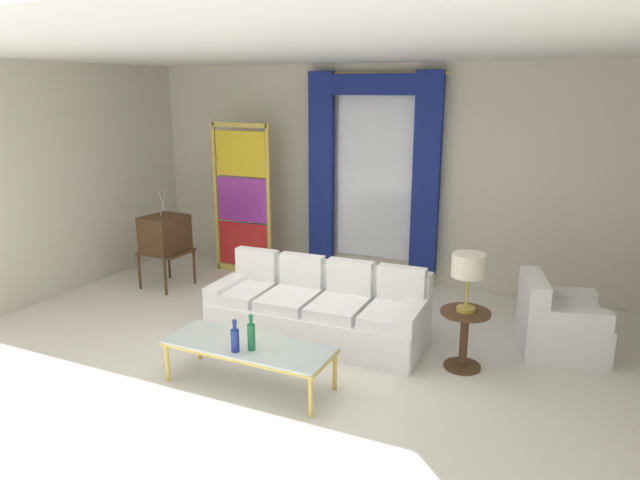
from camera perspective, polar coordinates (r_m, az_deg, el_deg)
The scene contains 15 objects.
ground_plane at distance 6.07m, azimuth -3.98°, elevation -11.57°, with size 16.00×16.00×0.00m, color silver.
wall_rear at distance 8.34m, azimuth 6.10°, elevation 6.41°, with size 8.00×0.12×3.00m, color beige.
wall_left at distance 8.37m, azimuth -24.64°, elevation 5.20°, with size 0.12×7.00×3.00m, color beige.
ceiling_slab at distance 6.17m, azimuth -0.73°, elevation 17.81°, with size 8.00×7.60×0.04m, color white.
curtained_window at distance 8.18m, azimuth 5.14°, elevation 7.98°, with size 2.00×0.17×2.70m.
couch_white_long at distance 6.48m, azimuth -0.04°, elevation -6.83°, with size 2.36×0.99×0.86m.
coffee_table at distance 5.47m, azimuth -6.91°, elevation -10.35°, with size 1.57×0.58×0.41m.
bottle_blue_decanter at distance 5.28m, azimuth -8.27°, elevation -9.48°, with size 0.08×0.08×0.30m.
bottle_crystal_tall at distance 5.29m, azimuth -6.70°, elevation -9.20°, with size 0.07×0.07×0.34m.
vintage_tv at distance 8.25m, azimuth -14.86°, elevation 0.44°, with size 0.62×0.64×1.35m.
armchair_white at distance 6.61m, azimuth 22.00°, elevation -7.67°, with size 0.99×0.98×0.80m.
stained_glass_divider at distance 8.60m, azimuth -7.59°, elevation 3.61°, with size 0.95×0.05×2.20m.
peacock_figurine at distance 8.16m, azimuth -5.85°, elevation -3.00°, with size 0.44×0.60×0.50m.
round_side_table at distance 5.93m, azimuth 13.85°, elevation -8.88°, with size 0.48×0.48×0.59m.
table_lamp_brass at distance 5.70m, azimuth 14.26°, elevation -2.65°, with size 0.32×0.32×0.57m.
Camera 1 is at (2.67, -4.75, 2.67)m, focal length 32.89 mm.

